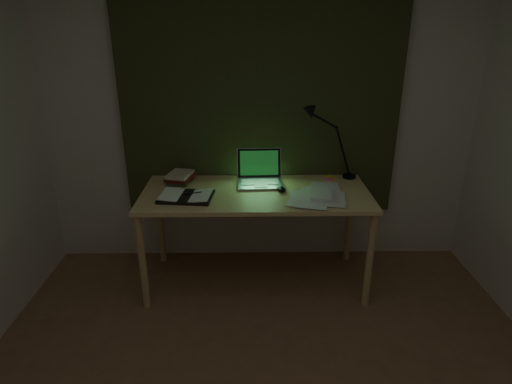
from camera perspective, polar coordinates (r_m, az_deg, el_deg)
The scene contains 11 objects.
wall_back at distance 3.49m, azimuth 0.57°, elevation 10.10°, with size 3.50×0.00×2.50m, color silver.
curtain at distance 3.41m, azimuth 0.60°, elevation 13.26°, with size 2.20×0.06×2.00m, color #2A3219.
desk at distance 3.35m, azimuth -0.03°, elevation -6.12°, with size 1.70×0.74×0.77m, color #DCBA76, non-canonical shape.
laptop at distance 3.28m, azimuth 0.59°, elevation 3.01°, with size 0.35×0.40×0.25m, color #ACABB0, non-canonical shape.
open_textbook at distance 3.11m, azimuth -9.30°, elevation -0.54°, with size 0.37×0.27×0.03m, color white, non-canonical shape.
book_stack at distance 3.41m, azimuth -10.19°, elevation 1.97°, with size 0.18×0.22×0.09m, color white, non-canonical shape.
loose_papers at distance 3.14m, azimuth 7.73°, elevation -0.33°, with size 0.34×0.36×0.02m, color silver, non-canonical shape.
mouse at distance 3.19m, azimuth 3.37°, elevation 0.37°, with size 0.06×0.09×0.03m, color black.
sticky_yellow at distance 3.51m, azimuth 9.78°, elevation 1.95°, with size 0.08×0.08×0.02m, color yellow.
sticky_pink at distance 3.49m, azimuth 9.71°, elevation 1.84°, with size 0.08×0.08×0.02m, color #F7607F.
desk_lamp at distance 3.47m, azimuth 12.67°, elevation 6.39°, with size 0.39×0.30×0.58m, color black, non-canonical shape.
Camera 1 is at (-0.09, -1.41, 1.95)m, focal length 30.00 mm.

